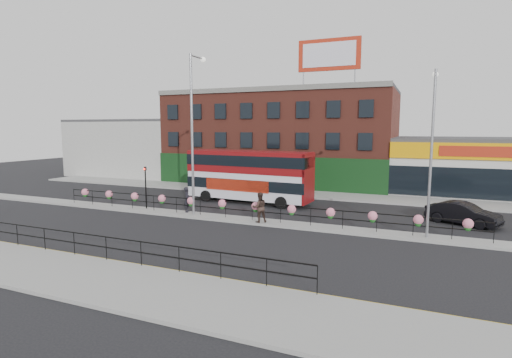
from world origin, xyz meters
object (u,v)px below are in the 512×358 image
at_px(double_decker_bus, 249,171).
at_px(pedestrian_a, 187,200).
at_px(pedestrian_b, 260,207).
at_px(car, 463,213).
at_px(lamp_column_west, 194,121).
at_px(lamp_column_east, 432,139).

relative_size(double_decker_bus, pedestrian_a, 5.93).
xyz_separation_m(pedestrian_a, pedestrian_b, (6.08, -0.90, 0.07)).
xyz_separation_m(car, pedestrian_b, (-12.18, -5.14, 0.40)).
xyz_separation_m(lamp_column_west, lamp_column_east, (15.25, -0.04, -1.11)).
bearing_deg(pedestrian_b, car, 166.34).
bearing_deg(pedestrian_a, pedestrian_b, -117.20).
xyz_separation_m(pedestrian_a, lamp_column_east, (16.12, -0.29, 4.57)).
xyz_separation_m(double_decker_bus, pedestrian_b, (3.74, -6.75, -1.53)).
bearing_deg(pedestrian_a, lamp_column_east, -109.85).
relative_size(pedestrian_a, lamp_column_east, 0.20).
bearing_deg(lamp_column_east, car, 64.67).
bearing_deg(pedestrian_b, lamp_column_east, 146.93).
distance_m(lamp_column_west, lamp_column_east, 15.29).
xyz_separation_m(pedestrian_b, lamp_column_west, (-5.22, 0.65, 5.61)).
distance_m(double_decker_bus, pedestrian_b, 7.87).
height_order(double_decker_bus, pedestrian_a, double_decker_bus).
relative_size(pedestrian_b, lamp_column_east, 0.21).
distance_m(car, lamp_column_east, 7.01).
bearing_deg(pedestrian_b, pedestrian_a, -44.91).
height_order(car, lamp_column_east, lamp_column_east).
bearing_deg(car, double_decker_bus, 108.75).
xyz_separation_m(double_decker_bus, lamp_column_east, (13.77, -6.15, 2.97)).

